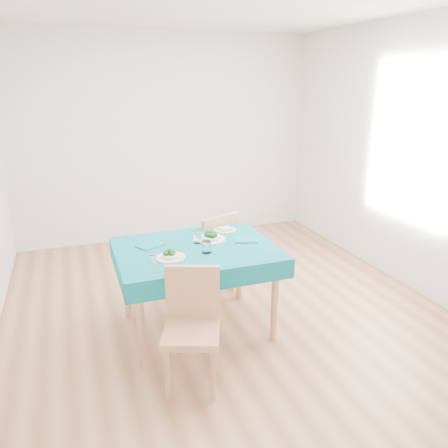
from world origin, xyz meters
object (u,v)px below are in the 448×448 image
object	(u,v)px
side_plate	(225,230)
table	(197,289)
bowl_near	(171,254)
chair_near	(191,326)
bowl_far	(211,236)
chair_far	(207,239)

from	to	relation	value
side_plate	table	bearing A→B (deg)	-138.58
table	bowl_near	distance (m)	0.51
chair_near	bowl_far	xyz separation A→B (m)	(0.43, 0.86, 0.32)
chair_near	bowl_far	bearing A→B (deg)	84.25
bowl_near	table	bearing A→B (deg)	31.63
chair_far	side_plate	distance (m)	0.41
bowl_near	bowl_far	world-z (taller)	bowl_far
chair_far	table	bearing A→B (deg)	43.24
table	chair_near	world-z (taller)	chair_near
chair_far	bowl_far	world-z (taller)	chair_far
chair_near	chair_far	distance (m)	1.52
table	bowl_far	world-z (taller)	bowl_far
chair_far	bowl_near	distance (m)	1.04
chair_near	bowl_near	distance (m)	0.65
bowl_far	chair_far	bearing A→B (deg)	75.73
chair_near	bowl_far	world-z (taller)	chair_near
chair_near	chair_far	world-z (taller)	chair_far
bowl_near	side_plate	size ratio (longest dim) A/B	1.15
chair_far	chair_near	bearing A→B (deg)	45.92
chair_far	bowl_near	bearing A→B (deg)	33.96
side_plate	bowl_far	bearing A→B (deg)	-135.74
table	bowl_near	size ratio (longest dim) A/B	5.59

